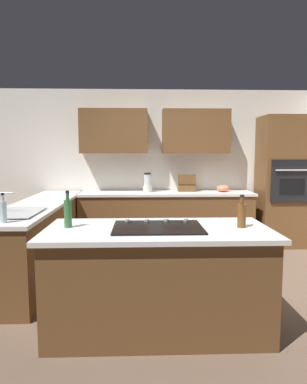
{
  "coord_description": "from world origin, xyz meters",
  "views": [
    {
      "loc": [
        0.51,
        3.94,
        1.54
      ],
      "look_at": [
        0.34,
        -0.82,
        1.01
      ],
      "focal_mm": 32.66,
      "sensor_mm": 36.0,
      "label": 1
    }
  ],
  "objects_px": {
    "wall_oven": "(284,182)",
    "cooktop": "(158,227)",
    "sink_unit": "(16,212)",
    "second_bottle": "(242,214)",
    "dish_soap_bottle": "(3,211)",
    "spice_rack": "(187,183)",
    "mixing_bowl": "(223,188)",
    "blender": "(148,184)",
    "oil_bottle": "(68,212)"
  },
  "relations": [
    {
      "from": "mixing_bowl",
      "to": "spice_rack",
      "type": "relative_size",
      "value": 0.71
    },
    {
      "from": "sink_unit",
      "to": "mixing_bowl",
      "type": "xyz_separation_m",
      "value": [
        -2.68,
        -2.01,
        0.04
      ]
    },
    {
      "from": "sink_unit",
      "to": "second_bottle",
      "type": "xyz_separation_m",
      "value": [
        -2.18,
        0.75,
        0.09
      ]
    },
    {
      "from": "blender",
      "to": "oil_bottle",
      "type": "height_order",
      "value": "same"
    },
    {
      "from": "oil_bottle",
      "to": "dish_soap_bottle",
      "type": "bearing_deg",
      "value": -18.99
    },
    {
      "from": "sink_unit",
      "to": "spice_rack",
      "type": "bearing_deg",
      "value": -135.25
    },
    {
      "from": "wall_oven",
      "to": "dish_soap_bottle",
      "type": "height_order",
      "value": "wall_oven"
    },
    {
      "from": "mixing_bowl",
      "to": "second_bottle",
      "type": "distance_m",
      "value": 2.81
    },
    {
      "from": "sink_unit",
      "to": "oil_bottle",
      "type": "distance_m",
      "value": 0.99
    },
    {
      "from": "blender",
      "to": "second_bottle",
      "type": "bearing_deg",
      "value": 105.3
    },
    {
      "from": "wall_oven",
      "to": "second_bottle",
      "type": "distance_m",
      "value": 3.11
    },
    {
      "from": "wall_oven",
      "to": "spice_rack",
      "type": "height_order",
      "value": "wall_oven"
    },
    {
      "from": "wall_oven",
      "to": "spice_rack",
      "type": "distance_m",
      "value": 1.6
    },
    {
      "from": "dish_soap_bottle",
      "to": "mixing_bowl",
      "type": "bearing_deg",
      "value": -136.41
    },
    {
      "from": "wall_oven",
      "to": "blender",
      "type": "height_order",
      "value": "wall_oven"
    },
    {
      "from": "cooktop",
      "to": "second_bottle",
      "type": "bearing_deg",
      "value": 179.77
    },
    {
      "from": "sink_unit",
      "to": "second_bottle",
      "type": "bearing_deg",
      "value": 161.02
    },
    {
      "from": "cooktop",
      "to": "blender",
      "type": "bearing_deg",
      "value": -89.29
    },
    {
      "from": "cooktop",
      "to": "blender",
      "type": "distance_m",
      "value": 2.77
    },
    {
      "from": "sink_unit",
      "to": "mixing_bowl",
      "type": "height_order",
      "value": "sink_unit"
    },
    {
      "from": "blender",
      "to": "oil_bottle",
      "type": "distance_m",
      "value": 2.81
    },
    {
      "from": "dish_soap_bottle",
      "to": "cooktop",
      "type": "bearing_deg",
      "value": 169.18
    },
    {
      "from": "cooktop",
      "to": "spice_rack",
      "type": "xyz_separation_m",
      "value": [
        -0.62,
        -2.81,
        0.14
      ]
    },
    {
      "from": "wall_oven",
      "to": "mixing_bowl",
      "type": "bearing_deg",
      "value": -2.15
    },
    {
      "from": "spice_rack",
      "to": "dish_soap_bottle",
      "type": "height_order",
      "value": "spice_rack"
    },
    {
      "from": "sink_unit",
      "to": "cooktop",
      "type": "distance_m",
      "value": 1.64
    },
    {
      "from": "spice_rack",
      "to": "second_bottle",
      "type": "relative_size",
      "value": 1.02
    },
    {
      "from": "sink_unit",
      "to": "cooktop",
      "type": "bearing_deg",
      "value": 152.9
    },
    {
      "from": "wall_oven",
      "to": "sink_unit",
      "type": "height_order",
      "value": "wall_oven"
    },
    {
      "from": "wall_oven",
      "to": "cooktop",
      "type": "relative_size",
      "value": 2.81
    },
    {
      "from": "wall_oven",
      "to": "cooktop",
      "type": "bearing_deg",
      "value": 50.88
    },
    {
      "from": "dish_soap_bottle",
      "to": "oil_bottle",
      "type": "relative_size",
      "value": 0.87
    },
    {
      "from": "second_bottle",
      "to": "sink_unit",
      "type": "bearing_deg",
      "value": -18.98
    },
    {
      "from": "mixing_bowl",
      "to": "second_bottle",
      "type": "relative_size",
      "value": 0.73
    },
    {
      "from": "wall_oven",
      "to": "dish_soap_bottle",
      "type": "distance_m",
      "value": 4.38
    },
    {
      "from": "dish_soap_bottle",
      "to": "second_bottle",
      "type": "distance_m",
      "value": 2.14
    },
    {
      "from": "cooktop",
      "to": "oil_bottle",
      "type": "xyz_separation_m",
      "value": [
        0.77,
        -0.05,
        0.12
      ]
    },
    {
      "from": "wall_oven",
      "to": "cooktop",
      "type": "height_order",
      "value": "wall_oven"
    },
    {
      "from": "blender",
      "to": "sink_unit",
      "type": "bearing_deg",
      "value": 54.65
    },
    {
      "from": "dish_soap_bottle",
      "to": "sink_unit",
      "type": "bearing_deg",
      "value": -83.05
    },
    {
      "from": "sink_unit",
      "to": "wall_oven",
      "type": "bearing_deg",
      "value": -151.75
    },
    {
      "from": "sink_unit",
      "to": "dish_soap_bottle",
      "type": "relative_size",
      "value": 2.52
    },
    {
      "from": "second_bottle",
      "to": "oil_bottle",
      "type": "bearing_deg",
      "value": -2.06
    },
    {
      "from": "sink_unit",
      "to": "dish_soap_bottle",
      "type": "distance_m",
      "value": 0.49
    },
    {
      "from": "spice_rack",
      "to": "cooktop",
      "type": "bearing_deg",
      "value": 77.63
    },
    {
      "from": "sink_unit",
      "to": "mixing_bowl",
      "type": "relative_size",
      "value": 3.39
    },
    {
      "from": "sink_unit",
      "to": "spice_rack",
      "type": "relative_size",
      "value": 2.42
    },
    {
      "from": "wall_oven",
      "to": "sink_unit",
      "type": "bearing_deg",
      "value": 28.25
    },
    {
      "from": "sink_unit",
      "to": "second_bottle",
      "type": "distance_m",
      "value": 2.31
    },
    {
      "from": "wall_oven",
      "to": "sink_unit",
      "type": "distance_m",
      "value": 4.18
    }
  ]
}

